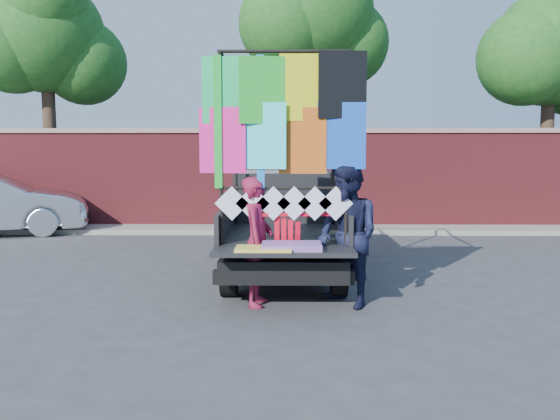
{
  "coord_description": "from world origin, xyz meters",
  "views": [
    {
      "loc": [
        0.21,
        -7.3,
        1.98
      ],
      "look_at": [
        0.12,
        -0.02,
        1.22
      ],
      "focal_mm": 35.0,
      "sensor_mm": 36.0,
      "label": 1
    }
  ],
  "objects": [
    {
      "name": "tree_mid",
      "position": [
        1.02,
        8.12,
        5.7
      ],
      "size": [
        4.2,
        3.3,
        7.73
      ],
      "color": "#38281C",
      "rests_on": "ground"
    },
    {
      "name": "ground",
      "position": [
        0.0,
        0.0,
        0.0
      ],
      "size": [
        90.0,
        90.0,
        0.0
      ],
      "primitive_type": "plane",
      "color": "#38383A",
      "rests_on": "ground"
    },
    {
      "name": "brick_wall",
      "position": [
        0.0,
        7.0,
        1.33
      ],
      "size": [
        30.0,
        0.45,
        2.61
      ],
      "color": "maroon",
      "rests_on": "ground"
    },
    {
      "name": "woman",
      "position": [
        -0.17,
        -0.33,
        0.84
      ],
      "size": [
        0.47,
        0.66,
        1.68
      ],
      "primitive_type": "imported",
      "rotation": [
        0.0,
        0.0,
        1.45
      ],
      "color": "maroon",
      "rests_on": "ground"
    },
    {
      "name": "curb",
      "position": [
        0.0,
        6.3,
        0.06
      ],
      "size": [
        30.0,
        1.2,
        0.12
      ],
      "primitive_type": "cube",
      "color": "gray",
      "rests_on": "ground"
    },
    {
      "name": "tree_right",
      "position": [
        7.52,
        8.12,
        4.75
      ],
      "size": [
        4.2,
        3.3,
        6.62
      ],
      "color": "#38281C",
      "rests_on": "ground"
    },
    {
      "name": "pickup_truck",
      "position": [
        0.18,
        2.15,
        0.82
      ],
      "size": [
        2.06,
        5.17,
        3.26
      ],
      "color": "black",
      "rests_on": "ground"
    },
    {
      "name": "man",
      "position": [
        1.0,
        -0.36,
        0.93
      ],
      "size": [
        1.09,
        1.14,
        1.86
      ],
      "primitive_type": "imported",
      "rotation": [
        0.0,
        0.0,
        -0.99
      ],
      "color": "#141732",
      "rests_on": "ground"
    },
    {
      "name": "tree_left",
      "position": [
        -6.48,
        8.12,
        5.12
      ],
      "size": [
        4.2,
        3.3,
        7.05
      ],
      "color": "#38281C",
      "rests_on": "ground"
    },
    {
      "name": "streamer_bundle",
      "position": [
        0.3,
        -0.36,
        0.99
      ],
      "size": [
        1.04,
        0.14,
        0.71
      ],
      "color": "red",
      "rests_on": "ground"
    }
  ]
}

